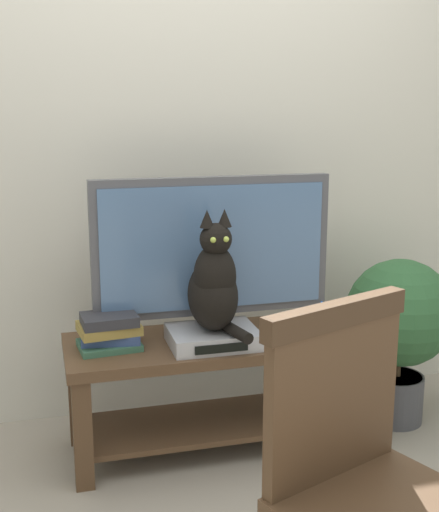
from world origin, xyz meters
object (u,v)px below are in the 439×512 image
Objects in this scene: tv at (213,252)px; book_stack at (110,331)px; tv_stand at (216,373)px; cat at (214,285)px; potted_plant at (399,323)px; media_box at (213,337)px; wooden_chair at (367,475)px.

tv is 0.52m from book_stack.
cat is (-0.03, -0.09, 0.40)m from tv_stand.
tv_stand is 0.50m from tv.
potted_plant is (0.85, -0.04, -0.36)m from tv.
potted_plant is at bearing 7.23° from cat.
book_stack is at bearing -178.88° from potted_plant.
potted_plant is (0.88, 0.11, -0.27)m from cat.
media_box is 1.18m from wooden_chair.
potted_plant is (0.81, 1.27, -0.11)m from wooden_chair.
cat is at bearing -12.23° from book_stack.
tv_stand is 4.80× the size of book_stack.
book_stack is (-0.43, -0.06, -0.28)m from tv.
tv is 0.92m from potted_plant.
cat is (-0.03, -0.15, -0.10)m from tv.
cat is at bearing -102.52° from tv.
tv_stand is at bearing 91.74° from wooden_chair.
potted_plant reaches higher than book_stack.
tv is at bearing 91.66° from wooden_chair.
wooden_chair is at bearing -86.53° from cat.
tv_stand is 1.28m from wooden_chair.
tv_stand is at bearing 0.30° from book_stack.
media_box is at bearing 93.63° from cat.
wooden_chair reaches higher than tv_stand.
tv is 2.83× the size of media_box.
tv is 3.84× the size of book_stack.
wooden_chair is at bearing -88.34° from tv.
book_stack is (-0.40, 0.09, -0.18)m from cat.
potted_plant is at bearing 6.20° from media_box.
potted_plant reaches higher than media_box.
cat reaches higher than wooden_chair.
media_box is (-0.03, -0.13, -0.32)m from tv.
cat is 0.93m from potted_plant.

